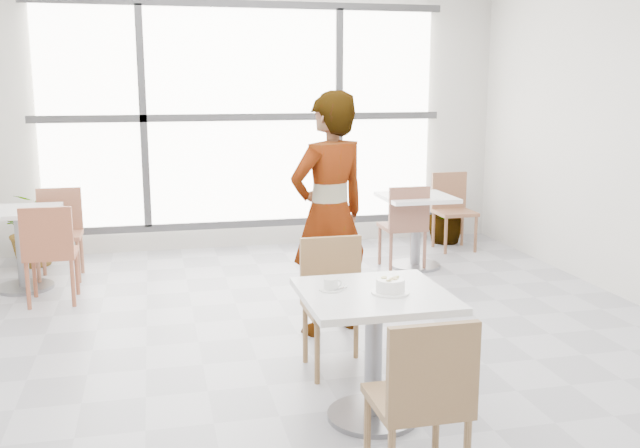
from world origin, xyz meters
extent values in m
plane|color=#9E9EA5|center=(0.00, 0.00, 0.00)|extent=(7.00, 7.00, 0.00)
plane|color=silver|center=(0.00, 3.50, 1.50)|extent=(6.00, 0.00, 6.00)
cube|color=white|center=(0.00, 3.44, 1.50)|extent=(4.40, 0.04, 2.40)
cube|color=#3F3F42|center=(0.00, 3.41, 1.50)|extent=(4.60, 0.05, 0.08)
cube|color=#3F3F42|center=(-1.10, 3.41, 1.50)|extent=(0.08, 0.05, 2.40)
cube|color=#3F3F42|center=(1.10, 3.41, 1.50)|extent=(0.08, 0.05, 2.40)
cube|color=#3F3F42|center=(0.00, 3.41, 0.28)|extent=(4.60, 0.05, 0.08)
cube|color=#3F3F42|center=(0.00, 3.41, 2.72)|extent=(4.60, 0.05, 0.08)
cube|color=white|center=(0.14, -1.01, 0.73)|extent=(0.80, 0.80, 0.04)
cylinder|color=slate|center=(0.14, -1.01, 0.35)|extent=(0.10, 0.10, 0.71)
cylinder|color=slate|center=(0.14, -1.01, 0.01)|extent=(0.52, 0.52, 0.03)
cube|color=olive|center=(0.13, -1.72, 0.43)|extent=(0.42, 0.42, 0.04)
cube|color=olive|center=(0.13, -1.91, 0.66)|extent=(0.42, 0.04, 0.42)
cylinder|color=olive|center=(0.31, -1.54, 0.21)|extent=(0.04, 0.04, 0.41)
cylinder|color=olive|center=(-0.05, -1.54, 0.21)|extent=(0.04, 0.04, 0.41)
cube|color=olive|center=(0.12, -0.30, 0.43)|extent=(0.42, 0.42, 0.04)
cube|color=olive|center=(0.12, -0.11, 0.66)|extent=(0.42, 0.04, 0.42)
cylinder|color=olive|center=(-0.06, -0.48, 0.21)|extent=(0.04, 0.04, 0.41)
cylinder|color=olive|center=(-0.06, -0.12, 0.21)|extent=(0.04, 0.04, 0.41)
cylinder|color=olive|center=(0.30, -0.48, 0.21)|extent=(0.04, 0.04, 0.41)
cylinder|color=olive|center=(0.30, -0.12, 0.21)|extent=(0.04, 0.04, 0.41)
cylinder|color=white|center=(0.22, -1.06, 0.76)|extent=(0.21, 0.21, 0.01)
cylinder|color=white|center=(0.22, -1.06, 0.80)|extent=(0.16, 0.16, 0.07)
torus|color=white|center=(0.22, -1.06, 0.83)|extent=(0.16, 0.16, 0.01)
cylinder|color=beige|center=(0.22, -1.06, 0.80)|extent=(0.14, 0.14, 0.05)
cylinder|color=beige|center=(0.24, -1.07, 0.84)|extent=(0.03, 0.03, 0.02)
cylinder|color=#F5E89E|center=(0.20, -1.11, 0.83)|extent=(0.03, 0.03, 0.01)
cylinder|color=beige|center=(0.21, -1.08, 0.82)|extent=(0.03, 0.03, 0.02)
cylinder|color=beige|center=(0.25, -1.05, 0.83)|extent=(0.03, 0.03, 0.02)
cylinder|color=beige|center=(0.19, -1.10, 0.84)|extent=(0.03, 0.03, 0.02)
cylinder|color=#F2E49C|center=(0.22, -1.09, 0.82)|extent=(0.03, 0.03, 0.02)
cylinder|color=beige|center=(0.19, -1.04, 0.84)|extent=(0.03, 0.03, 0.02)
cylinder|color=#F1E49B|center=(0.22, -1.08, 0.83)|extent=(0.03, 0.03, 0.02)
cylinder|color=#ECE598|center=(0.26, -1.04, 0.84)|extent=(0.03, 0.03, 0.02)
cylinder|color=beige|center=(0.21, -1.04, 0.83)|extent=(0.03, 0.03, 0.01)
cylinder|color=#EBE597|center=(0.18, -1.03, 0.83)|extent=(0.03, 0.03, 0.02)
cylinder|color=beige|center=(0.23, -1.06, 0.83)|extent=(0.03, 0.03, 0.01)
cylinder|color=#F5E79E|center=(0.19, -1.09, 0.83)|extent=(0.03, 0.03, 0.02)
cylinder|color=beige|center=(0.22, -1.07, 0.83)|extent=(0.03, 0.03, 0.02)
cylinder|color=white|center=(-0.09, -0.93, 0.75)|extent=(0.13, 0.13, 0.01)
cylinder|color=white|center=(-0.09, -0.93, 0.79)|extent=(0.08, 0.08, 0.06)
torus|color=white|center=(-0.04, -0.93, 0.79)|extent=(0.05, 0.01, 0.05)
cylinder|color=black|center=(-0.09, -0.93, 0.81)|extent=(0.07, 0.07, 0.00)
cube|color=silver|center=(-0.04, -0.95, 0.76)|extent=(0.09, 0.05, 0.00)
sphere|color=silver|center=(0.00, -0.93, 0.76)|extent=(0.02, 0.02, 0.02)
imported|color=black|center=(0.25, 0.46, 0.91)|extent=(0.78, 0.65, 1.83)
cube|color=silver|center=(-2.23, 2.21, 0.73)|extent=(0.70, 0.70, 0.04)
cylinder|color=slate|center=(-2.23, 2.21, 0.35)|extent=(0.10, 0.10, 0.71)
cylinder|color=slate|center=(-2.23, 2.21, 0.01)|extent=(0.52, 0.52, 0.03)
cube|color=white|center=(1.59, 2.14, 0.73)|extent=(0.70, 0.70, 0.04)
cylinder|color=gray|center=(1.59, 2.14, 0.35)|extent=(0.10, 0.10, 0.71)
cylinder|color=gray|center=(1.59, 2.14, 0.01)|extent=(0.52, 0.52, 0.03)
cube|color=#9D5338|center=(-1.91, 1.72, 0.43)|extent=(0.42, 0.42, 0.04)
cube|color=#9D5338|center=(-1.91, 1.53, 0.66)|extent=(0.42, 0.04, 0.42)
cylinder|color=#9D5338|center=(-1.73, 1.90, 0.21)|extent=(0.04, 0.04, 0.41)
cylinder|color=#9D5338|center=(-1.73, 1.54, 0.21)|extent=(0.04, 0.04, 0.41)
cylinder|color=#9D5338|center=(-2.09, 1.90, 0.21)|extent=(0.04, 0.04, 0.41)
cylinder|color=#9D5338|center=(-2.09, 1.54, 0.21)|extent=(0.04, 0.04, 0.41)
cube|color=#985D43|center=(-1.93, 2.48, 0.43)|extent=(0.42, 0.42, 0.04)
cube|color=#985D43|center=(-1.93, 2.67, 0.66)|extent=(0.42, 0.04, 0.42)
cylinder|color=#985D43|center=(-2.11, 2.30, 0.21)|extent=(0.04, 0.04, 0.41)
cylinder|color=#985D43|center=(-2.11, 2.66, 0.21)|extent=(0.04, 0.04, 0.41)
cylinder|color=#985D43|center=(-1.75, 2.30, 0.21)|extent=(0.04, 0.04, 0.41)
cylinder|color=#985D43|center=(-1.75, 2.66, 0.21)|extent=(0.04, 0.04, 0.41)
cube|color=brown|center=(1.44, 2.14, 0.43)|extent=(0.42, 0.42, 0.04)
cube|color=brown|center=(1.44, 1.95, 0.66)|extent=(0.42, 0.04, 0.42)
cylinder|color=brown|center=(1.62, 2.32, 0.21)|extent=(0.04, 0.04, 0.41)
cylinder|color=brown|center=(1.62, 1.96, 0.21)|extent=(0.04, 0.04, 0.41)
cylinder|color=brown|center=(1.26, 2.32, 0.21)|extent=(0.04, 0.04, 0.41)
cylinder|color=brown|center=(1.26, 1.96, 0.21)|extent=(0.04, 0.04, 0.41)
cube|color=brown|center=(2.30, 2.76, 0.43)|extent=(0.42, 0.42, 0.04)
cube|color=brown|center=(2.30, 2.95, 0.66)|extent=(0.42, 0.04, 0.42)
cylinder|color=brown|center=(2.12, 2.58, 0.21)|extent=(0.04, 0.04, 0.41)
cylinder|color=brown|center=(2.12, 2.94, 0.21)|extent=(0.04, 0.04, 0.41)
cylinder|color=brown|center=(2.48, 2.58, 0.21)|extent=(0.04, 0.04, 0.41)
cylinder|color=brown|center=(2.48, 2.94, 0.21)|extent=(0.04, 0.04, 0.41)
imported|color=#47763A|center=(-2.23, 3.10, 0.39)|extent=(0.85, 0.79, 0.78)
imported|color=#4C8544|center=(2.34, 3.13, 0.39)|extent=(0.58, 0.58, 0.78)
camera|label=1|loc=(-1.02, -4.62, 1.89)|focal=39.94mm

